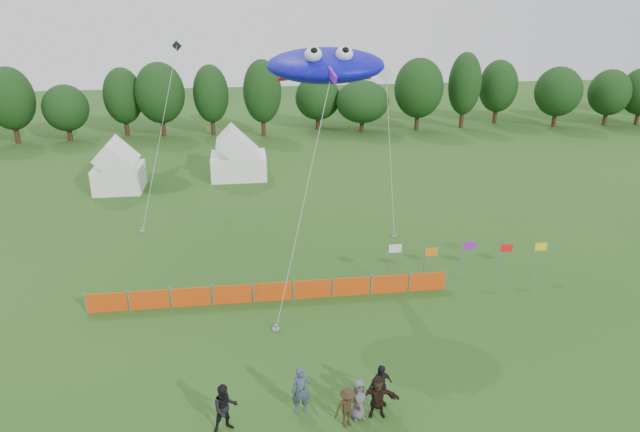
{
  "coord_description": "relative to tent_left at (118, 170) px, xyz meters",
  "views": [
    {
      "loc": [
        -3.18,
        -17.3,
        14.34
      ],
      "look_at": [
        0.0,
        6.0,
        5.2
      ],
      "focal_mm": 32.0,
      "sensor_mm": 36.0,
      "label": 1
    }
  ],
  "objects": [
    {
      "name": "flag_row",
      "position": [
        21.09,
        -18.23,
        -0.22
      ],
      "size": [
        8.73,
        0.38,
        2.24
      ],
      "color": "gray",
      "rests_on": "ground"
    },
    {
      "name": "spectator_a",
      "position": [
        11.41,
        -27.48,
        -0.67
      ],
      "size": [
        0.72,
        0.5,
        1.9
      ],
      "primitive_type": "imported",
      "rotation": [
        0.0,
        0.0,
        -0.07
      ],
      "color": "#334256",
      "rests_on": "ground"
    },
    {
      "name": "tent_left",
      "position": [
        0.0,
        0.0,
        0.0
      ],
      "size": [
        3.65,
        3.65,
        3.22
      ],
      "color": "white",
      "rests_on": "ground"
    },
    {
      "name": "barrier_fence",
      "position": [
        10.86,
        -19.12,
        -1.12
      ],
      "size": [
        17.9,
        0.06,
        1.0
      ],
      "color": "#D5420B",
      "rests_on": "ground"
    },
    {
      "name": "spectator_d",
      "position": [
        14.35,
        -27.49,
        -0.75
      ],
      "size": [
        1.11,
        0.79,
        1.75
      ],
      "primitive_type": "imported",
      "rotation": [
        0.0,
        0.0,
        0.4
      ],
      "color": "black",
      "rests_on": "ground"
    },
    {
      "name": "spectator_f",
      "position": [
        14.12,
        -28.03,
        -0.79
      ],
      "size": [
        1.6,
        0.7,
        1.67
      ],
      "primitive_type": "imported",
      "rotation": [
        0.0,
        0.0,
        -0.14
      ],
      "color": "black",
      "rests_on": "ground"
    },
    {
      "name": "stingray_kite",
      "position": [
        13.9,
        -15.94,
        9.52
      ],
      "size": [
        6.93,
        13.38,
        12.21
      ],
      "color": "#0F0FD9",
      "rests_on": "ground"
    },
    {
      "name": "small_kite_dark",
      "position": [
        4.21,
        -3.75,
        4.34
      ],
      "size": [
        2.77,
        9.93,
        11.21
      ],
      "color": "black",
      "rests_on": "ground"
    },
    {
      "name": "treeline",
      "position": [
        14.59,
        17.87,
        2.56
      ],
      "size": [
        104.57,
        8.78,
        8.36
      ],
      "color": "#382314",
      "rests_on": "ground"
    },
    {
      "name": "tent_right",
      "position": [
        9.28,
        2.07,
        0.01
      ],
      "size": [
        4.6,
        3.68,
        3.24
      ],
      "color": "white",
      "rests_on": "ground"
    },
    {
      "name": "spectator_b",
      "position": [
        8.7,
        -28.02,
        -0.69
      ],
      "size": [
        1.06,
        0.93,
        1.86
      ],
      "primitive_type": "imported",
      "rotation": [
        0.0,
        0.0,
        0.28
      ],
      "color": "black",
      "rests_on": "ground"
    },
    {
      "name": "ground",
      "position": [
        12.98,
        -27.06,
        -1.62
      ],
      "size": [
        160.0,
        160.0,
        0.0
      ],
      "primitive_type": "plane",
      "color": "#234C16",
      "rests_on": "ground"
    },
    {
      "name": "small_kite_white",
      "position": [
        19.3,
        -8.1,
        5.05
      ],
      "size": [
        1.2,
        5.87,
        9.94
      ],
      "color": "white",
      "rests_on": "ground"
    },
    {
      "name": "spectator_c",
      "position": [
        12.96,
        -28.39,
        -0.84
      ],
      "size": [
        1.13,
        0.83,
        1.56
      ],
      "primitive_type": "imported",
      "rotation": [
        0.0,
        0.0,
        0.28
      ],
      "color": "#322314",
      "rests_on": "ground"
    },
    {
      "name": "spectator_e",
      "position": [
        13.42,
        -28.05,
        -0.82
      ],
      "size": [
        0.87,
        0.65,
        1.61
      ],
      "primitive_type": "imported",
      "rotation": [
        0.0,
        0.0,
        0.19
      ],
      "color": "#535258",
      "rests_on": "ground"
    }
  ]
}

